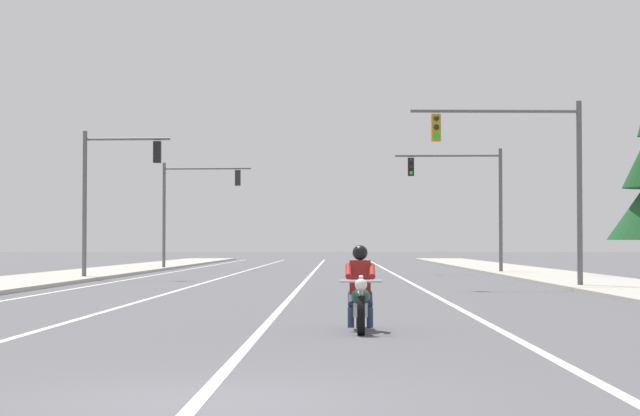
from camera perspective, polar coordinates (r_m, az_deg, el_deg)
name	(u,v)px	position (r m, az deg, el deg)	size (l,w,h in m)	color
ground_plane	(205,402)	(10.61, -5.90, -9.84)	(400.00, 400.00, 0.00)	#515156
lane_stripe_center	(312,274)	(55.47, -0.42, -3.38)	(0.16, 100.00, 0.01)	beige
lane_stripe_left	(236,274)	(55.69, -4.33, -3.37)	(0.16, 100.00, 0.01)	beige
lane_stripe_right	(394,274)	(55.53, 3.80, -3.38)	(0.16, 100.00, 0.01)	beige
lane_stripe_far_left	(164,274)	(56.14, -8.01, -3.35)	(0.16, 100.00, 0.01)	beige
sidewalk_kerb_right	(547,275)	(51.33, 11.55, -3.39)	(4.40, 110.00, 0.14)	#ADA89E
sidewalk_kerb_left	(76,275)	(51.85, -12.38, -3.37)	(4.40, 110.00, 0.14)	#ADA89E
motorcycle_with_rider	(360,297)	(18.92, 2.07, -4.55)	(0.70, 2.19, 1.46)	black
traffic_signal_near_right	(530,163)	(37.24, 10.68, 2.28)	(5.66, 0.55, 6.20)	#56565B
traffic_signal_near_left	(109,183)	(47.17, -10.77, 1.26)	(3.68, 0.39, 6.20)	#56565B
traffic_signal_mid_right	(470,191)	(55.45, 7.67, 0.89)	(5.28, 0.37, 6.20)	#56565B
traffic_signal_mid_left	(189,199)	(64.88, -6.70, 0.48)	(5.16, 0.50, 6.20)	#56565B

